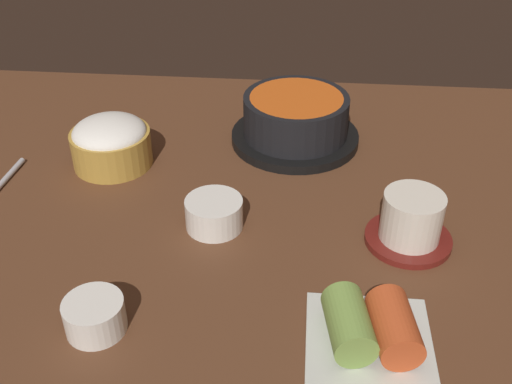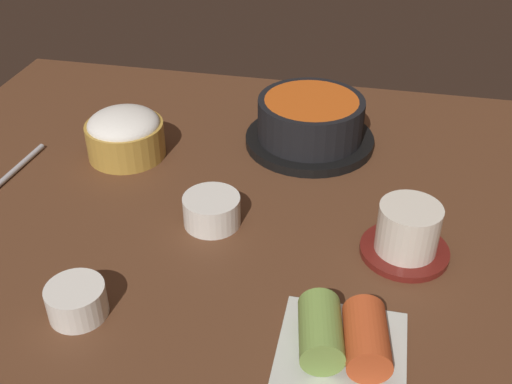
% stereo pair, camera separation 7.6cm
% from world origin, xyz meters
% --- Properties ---
extents(dining_table, '(1.00, 0.76, 0.02)m').
position_xyz_m(dining_table, '(0.00, 0.00, 0.01)').
color(dining_table, '#56331E').
rests_on(dining_table, ground).
extents(stone_pot, '(0.19, 0.19, 0.07)m').
position_xyz_m(stone_pot, '(0.06, 0.16, 0.06)').
color(stone_pot, black).
rests_on(stone_pot, dining_table).
extents(rice_bowl, '(0.11, 0.11, 0.07)m').
position_xyz_m(rice_bowl, '(-0.19, 0.08, 0.06)').
color(rice_bowl, '#B78C38').
rests_on(rice_bowl, dining_table).
extents(tea_cup_with_saucer, '(0.10, 0.10, 0.07)m').
position_xyz_m(tea_cup_with_saucer, '(0.21, -0.06, 0.05)').
color(tea_cup_with_saucer, maroon).
rests_on(tea_cup_with_saucer, dining_table).
extents(banchan_cup_center, '(0.07, 0.07, 0.04)m').
position_xyz_m(banchan_cup_center, '(-0.03, -0.05, 0.04)').
color(banchan_cup_center, white).
rests_on(banchan_cup_center, dining_table).
extents(kimchi_plate, '(0.12, 0.12, 0.05)m').
position_xyz_m(kimchi_plate, '(0.15, -0.23, 0.04)').
color(kimchi_plate, silver).
rests_on(kimchi_plate, dining_table).
extents(side_bowl_near, '(0.06, 0.06, 0.04)m').
position_xyz_m(side_bowl_near, '(-0.12, -0.23, 0.04)').
color(side_bowl_near, white).
rests_on(side_bowl_near, dining_table).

